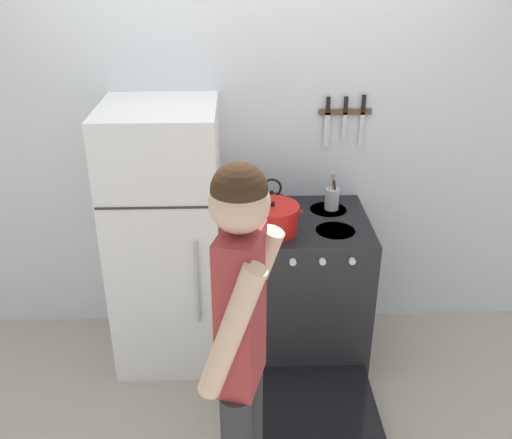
{
  "coord_description": "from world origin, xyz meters",
  "views": [
    {
      "loc": [
        -0.05,
        -3.27,
        2.36
      ],
      "look_at": [
        0.04,
        -0.49,
        0.99
      ],
      "focal_mm": 40.0,
      "sensor_mm": 36.0,
      "label": 1
    }
  ],
  "objects_px": {
    "refrigerator": "(167,239)",
    "stove_range": "(299,291)",
    "utensil_jar": "(332,198)",
    "dutch_oven_pot": "(272,218)",
    "person": "(241,351)",
    "tea_kettle": "(272,201)"
  },
  "relations": [
    {
      "from": "refrigerator",
      "to": "person",
      "type": "relative_size",
      "value": 0.91
    },
    {
      "from": "utensil_jar",
      "to": "refrigerator",
      "type": "bearing_deg",
      "value": -173.18
    },
    {
      "from": "refrigerator",
      "to": "dutch_oven_pot",
      "type": "relative_size",
      "value": 4.71
    },
    {
      "from": "refrigerator",
      "to": "dutch_oven_pot",
      "type": "bearing_deg",
      "value": -15.28
    },
    {
      "from": "refrigerator",
      "to": "stove_range",
      "type": "distance_m",
      "value": 0.85
    },
    {
      "from": "tea_kettle",
      "to": "utensil_jar",
      "type": "distance_m",
      "value": 0.36
    },
    {
      "from": "tea_kettle",
      "to": "utensil_jar",
      "type": "xyz_separation_m",
      "value": [
        0.36,
        0.01,
        0.01
      ]
    },
    {
      "from": "stove_range",
      "to": "dutch_oven_pot",
      "type": "bearing_deg",
      "value": -150.51
    },
    {
      "from": "stove_range",
      "to": "tea_kettle",
      "type": "distance_m",
      "value": 0.57
    },
    {
      "from": "refrigerator",
      "to": "tea_kettle",
      "type": "relative_size",
      "value": 7.78
    },
    {
      "from": "refrigerator",
      "to": "dutch_oven_pot",
      "type": "height_order",
      "value": "refrigerator"
    },
    {
      "from": "refrigerator",
      "to": "utensil_jar",
      "type": "height_order",
      "value": "refrigerator"
    },
    {
      "from": "tea_kettle",
      "to": "person",
      "type": "bearing_deg",
      "value": -97.9
    },
    {
      "from": "dutch_oven_pot",
      "to": "person",
      "type": "xyz_separation_m",
      "value": [
        -0.18,
        -1.11,
        -0.0
      ]
    },
    {
      "from": "dutch_oven_pot",
      "to": "utensil_jar",
      "type": "relative_size",
      "value": 1.41
    },
    {
      "from": "tea_kettle",
      "to": "person",
      "type": "xyz_separation_m",
      "value": [
        -0.19,
        -1.38,
        0.02
      ]
    },
    {
      "from": "stove_range",
      "to": "tea_kettle",
      "type": "bearing_deg",
      "value": 132.64
    },
    {
      "from": "refrigerator",
      "to": "stove_range",
      "type": "relative_size",
      "value": 1.11
    },
    {
      "from": "utensil_jar",
      "to": "dutch_oven_pot",
      "type": "bearing_deg",
      "value": -142.76
    },
    {
      "from": "refrigerator",
      "to": "tea_kettle",
      "type": "bearing_deg",
      "value": 10.07
    },
    {
      "from": "refrigerator",
      "to": "tea_kettle",
      "type": "xyz_separation_m",
      "value": [
        0.62,
        0.11,
        0.18
      ]
    },
    {
      "from": "refrigerator",
      "to": "person",
      "type": "height_order",
      "value": "person"
    }
  ]
}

